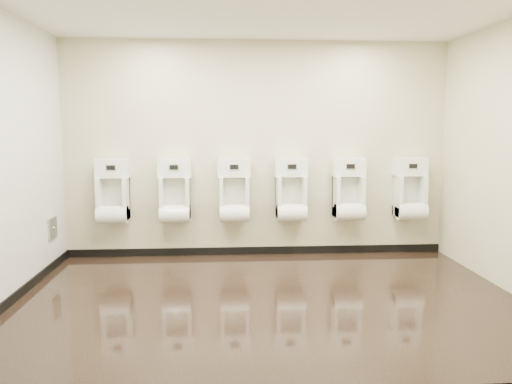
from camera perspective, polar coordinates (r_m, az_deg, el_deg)
ground at (r=5.09m, az=1.46°, el=-12.06°), size 5.00×3.50×0.00m
ceiling at (r=4.92m, az=1.58°, el=20.38°), size 5.00×3.50×0.00m
back_wall at (r=6.55m, az=0.11°, el=4.86°), size 5.00×0.02×2.80m
front_wall at (r=3.07m, az=4.51°, el=1.77°), size 5.00×0.02×2.80m
left_wall at (r=5.21m, az=-27.09°, el=3.34°), size 0.02×3.50×2.80m
tile_overlay_left at (r=5.21m, az=-27.04°, el=3.34°), size 0.01×3.50×2.80m
skirting_back at (r=6.73m, az=0.12°, el=-6.70°), size 5.00×0.02×0.10m
skirting_left at (r=5.45m, az=-26.11°, el=-10.95°), size 0.02×3.50×0.10m
access_panel at (r=6.43m, az=-22.25°, el=-3.85°), size 0.04×0.25×0.25m
urinal_0 at (r=6.59m, az=-16.05°, el=-0.44°), size 0.43×0.32×0.81m
urinal_1 at (r=6.47m, az=-9.25°, el=-0.39°), size 0.43×0.32×0.81m
urinal_2 at (r=6.44m, az=-2.50°, el=-0.33°), size 0.43×0.32×0.81m
urinal_3 at (r=6.50m, az=4.04°, el=-0.27°), size 0.43×0.32×0.81m
urinal_4 at (r=6.65m, az=10.56°, el=-0.21°), size 0.43×0.32×0.81m
urinal_5 at (r=6.90m, az=17.23°, el=-0.15°), size 0.43×0.32×0.81m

